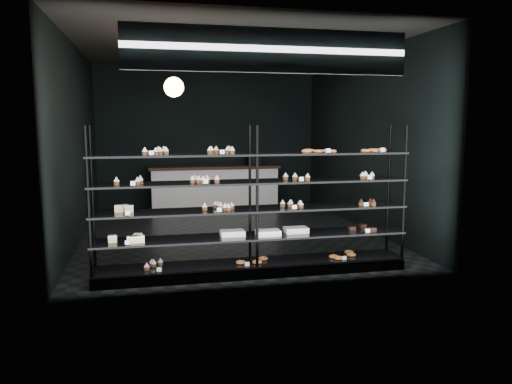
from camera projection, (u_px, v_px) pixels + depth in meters
The scene contains 5 objects.
room at pixel (229, 142), 8.61m from camera, with size 5.01×6.01×3.20m.
display_shelf at pixel (251, 226), 6.35m from camera, with size 4.00×0.50×1.91m.
signage at pixel (270, 50), 5.62m from camera, with size 3.30×0.05×0.50m.
pendant_lamp at pixel (174, 87), 7.21m from camera, with size 0.28×0.28×0.87m.
service_counter at pixel (215, 187), 11.20m from camera, with size 2.89×0.65×1.23m.
Camera 1 is at (-1.39, -8.55, 1.95)m, focal length 35.00 mm.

